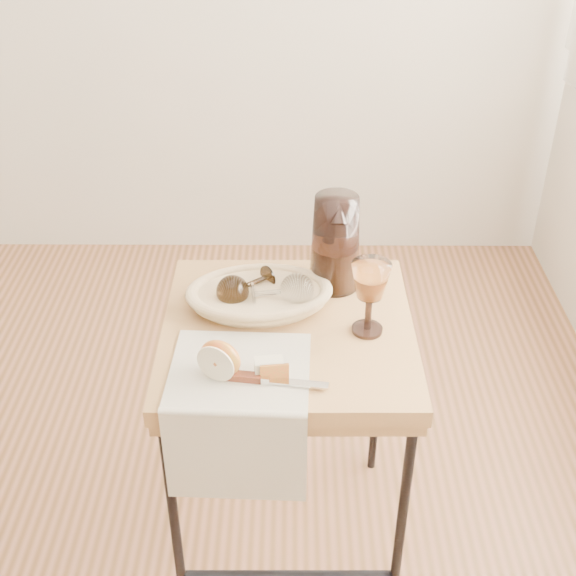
# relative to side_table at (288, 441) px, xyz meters

# --- Properties ---
(side_table) EXTENTS (0.59, 0.59, 0.75)m
(side_table) POSITION_rel_side_table_xyz_m (0.00, 0.00, 0.00)
(side_table) COLOR brown
(side_table) RESTS_ON floor
(tea_towel) EXTENTS (0.31, 0.28, 0.01)m
(tea_towel) POSITION_rel_side_table_xyz_m (-0.10, -0.17, 0.38)
(tea_towel) COLOR beige
(tea_towel) RESTS_ON side_table
(bread_basket) EXTENTS (0.33, 0.24, 0.05)m
(bread_basket) POSITION_rel_side_table_xyz_m (-0.07, 0.08, 0.40)
(bread_basket) COLOR #966C45
(bread_basket) RESTS_ON side_table
(goblet_lying_a) EXTENTS (0.15, 0.14, 0.08)m
(goblet_lying_a) POSITION_rel_side_table_xyz_m (-0.10, 0.10, 0.43)
(goblet_lying_a) COLOR #312111
(goblet_lying_a) RESTS_ON bread_basket
(goblet_lying_b) EXTENTS (0.15, 0.10, 0.08)m
(goblet_lying_b) POSITION_rel_side_table_xyz_m (-0.02, 0.06, 0.43)
(goblet_lying_b) COLOR white
(goblet_lying_b) RESTS_ON bread_basket
(pitcher) EXTENTS (0.18, 0.26, 0.28)m
(pitcher) POSITION_rel_side_table_xyz_m (0.11, 0.18, 0.50)
(pitcher) COLOR black
(pitcher) RESTS_ON side_table
(wine_goblet) EXTENTS (0.10, 0.10, 0.18)m
(wine_goblet) POSITION_rel_side_table_xyz_m (0.18, -0.02, 0.47)
(wine_goblet) COLOR white
(wine_goblet) RESTS_ON side_table
(apple_half) EXTENTS (0.11, 0.08, 0.09)m
(apple_half) POSITION_rel_side_table_xyz_m (-0.14, -0.18, 0.42)
(apple_half) COLOR red
(apple_half) RESTS_ON tea_towel
(apple_wedge) EXTENTS (0.06, 0.04, 0.04)m
(apple_wedge) POSITION_rel_side_table_xyz_m (-0.04, -0.18, 0.40)
(apple_wedge) COLOR beige
(apple_wedge) RESTS_ON tea_towel
(table_knife) EXTENTS (0.23, 0.06, 0.02)m
(table_knife) POSITION_rel_side_table_xyz_m (-0.04, -0.21, 0.39)
(table_knife) COLOR silver
(table_knife) RESTS_ON tea_towel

